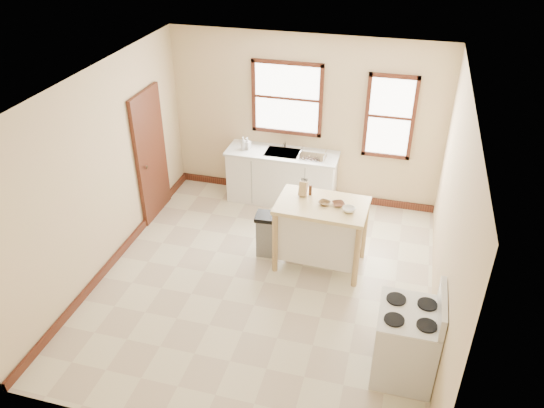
% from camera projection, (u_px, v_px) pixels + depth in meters
% --- Properties ---
extents(floor, '(5.00, 5.00, 0.00)m').
position_uv_depth(floor, '(264.00, 282.00, 7.33)').
color(floor, beige).
rests_on(floor, ground).
extents(ceiling, '(5.00, 5.00, 0.00)m').
position_uv_depth(ceiling, '(262.00, 86.00, 5.87)').
color(ceiling, white).
rests_on(ceiling, ground).
extents(wall_back, '(4.50, 0.04, 2.80)m').
position_uv_depth(wall_back, '(305.00, 120.00, 8.66)').
color(wall_back, '#DAB48F').
rests_on(wall_back, ground).
extents(wall_left, '(0.04, 5.00, 2.80)m').
position_uv_depth(wall_left, '(102.00, 173.00, 7.10)').
color(wall_left, '#DAB48F').
rests_on(wall_left, ground).
extents(wall_right, '(0.04, 5.00, 2.80)m').
position_uv_depth(wall_right, '(451.00, 220.00, 6.10)').
color(wall_right, '#DAB48F').
rests_on(wall_right, ground).
extents(window_main, '(1.17, 0.06, 1.22)m').
position_uv_depth(window_main, '(287.00, 98.00, 8.53)').
color(window_main, '#3C1810').
rests_on(window_main, wall_back).
extents(window_side, '(0.77, 0.06, 1.37)m').
position_uv_depth(window_side, '(390.00, 117.00, 8.24)').
color(window_side, '#3C1810').
rests_on(window_side, wall_back).
extents(door_left, '(0.06, 0.90, 2.10)m').
position_uv_depth(door_left, '(151.00, 155.00, 8.34)').
color(door_left, '#3C1810').
rests_on(door_left, ground).
extents(baseboard_back, '(4.50, 0.04, 0.12)m').
position_uv_depth(baseboard_back, '(302.00, 192.00, 9.33)').
color(baseboard_back, '#3C1810').
rests_on(baseboard_back, ground).
extents(baseboard_left, '(0.04, 5.00, 0.12)m').
position_uv_depth(baseboard_left, '(119.00, 254.00, 7.79)').
color(baseboard_left, '#3C1810').
rests_on(baseboard_left, ground).
extents(sink_counter, '(1.86, 0.62, 0.92)m').
position_uv_depth(sink_counter, '(282.00, 177.00, 8.97)').
color(sink_counter, silver).
rests_on(sink_counter, ground).
extents(faucet, '(0.03, 0.03, 0.22)m').
position_uv_depth(faucet, '(285.00, 142.00, 8.82)').
color(faucet, silver).
rests_on(faucet, sink_counter).
extents(soap_bottle_a, '(0.10, 0.10, 0.22)m').
position_uv_depth(soap_bottle_a, '(243.00, 143.00, 8.78)').
color(soap_bottle_a, '#B2B2B2').
rests_on(soap_bottle_a, sink_counter).
extents(soap_bottle_b, '(0.12, 0.12, 0.21)m').
position_uv_depth(soap_bottle_b, '(247.00, 143.00, 8.79)').
color(soap_bottle_b, '#B2B2B2').
rests_on(soap_bottle_b, sink_counter).
extents(dish_rack, '(0.46, 0.38, 0.10)m').
position_uv_depth(dish_rack, '(313.00, 155.00, 8.54)').
color(dish_rack, silver).
rests_on(dish_rack, sink_counter).
extents(kitchen_island, '(1.26, 0.83, 1.01)m').
position_uv_depth(kitchen_island, '(321.00, 234.00, 7.43)').
color(kitchen_island, '#E1CA84').
rests_on(kitchen_island, ground).
extents(knife_block, '(0.11, 0.11, 0.20)m').
position_uv_depth(knife_block, '(303.00, 189.00, 7.31)').
color(knife_block, '#D9BC72').
rests_on(knife_block, kitchen_island).
extents(pepper_grinder, '(0.05, 0.05, 0.15)m').
position_uv_depth(pepper_grinder, '(310.00, 190.00, 7.34)').
color(pepper_grinder, '#402111').
rests_on(pepper_grinder, kitchen_island).
extents(bowl_a, '(0.20, 0.20, 0.04)m').
position_uv_depth(bowl_a, '(324.00, 203.00, 7.15)').
color(bowl_a, brown).
rests_on(bowl_a, kitchen_island).
extents(bowl_b, '(0.23, 0.23, 0.04)m').
position_uv_depth(bowl_b, '(338.00, 204.00, 7.13)').
color(bowl_b, brown).
rests_on(bowl_b, kitchen_island).
extents(bowl_c, '(0.21, 0.21, 0.06)m').
position_uv_depth(bowl_c, '(349.00, 210.00, 6.99)').
color(bowl_c, white).
rests_on(bowl_c, kitchen_island).
extents(trash_bin, '(0.37, 0.32, 0.67)m').
position_uv_depth(trash_bin, '(268.00, 234.00, 7.73)').
color(trash_bin, gray).
rests_on(trash_bin, ground).
extents(gas_stove, '(0.71, 0.72, 1.15)m').
position_uv_depth(gas_stove, '(407.00, 334.00, 5.71)').
color(gas_stove, silver).
rests_on(gas_stove, ground).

